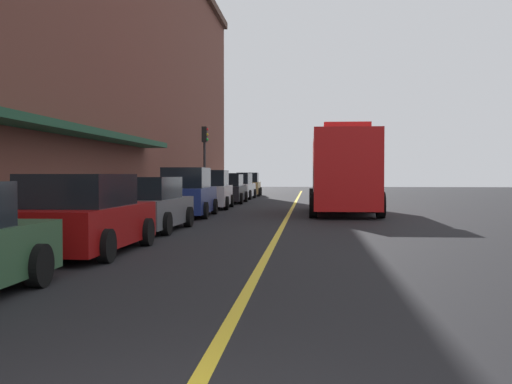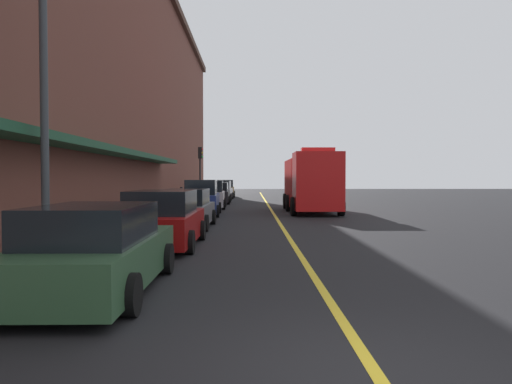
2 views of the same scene
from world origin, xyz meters
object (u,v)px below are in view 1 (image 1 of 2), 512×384
object	(u,v)px
parked_car_3	(187,194)
parked_car_4	(210,191)
parked_car_6	(238,187)
parked_car_5	(227,190)
fire_truck	(343,173)
traffic_light_near	(205,149)
parked_car_1	(83,216)
parked_car_7	(248,185)
parking_meter_2	(165,188)
parking_meter_0	(201,185)
parking_meter_1	(210,184)
parked_car_2	(147,205)

from	to	relation	value
parked_car_3	parked_car_4	bearing A→B (deg)	-1.28
parked_car_3	parked_car_6	bearing A→B (deg)	-1.31
parked_car_5	fire_truck	xyz separation A→B (m)	(6.19, -9.16, 0.94)
parked_car_6	traffic_light_near	size ratio (longest dim) A/B	1.14
parked_car_1	parked_car_5	world-z (taller)	parked_car_5
parked_car_7	fire_truck	world-z (taller)	fire_truck
parked_car_7	traffic_light_near	world-z (taller)	traffic_light_near
parked_car_3	parking_meter_2	world-z (taller)	parked_car_3
parked_car_1	parked_car_6	xyz separation A→B (m)	(-0.16, 29.32, 0.04)
fire_truck	parking_meter_0	size ratio (longest dim) A/B	6.05
parked_car_3	traffic_light_near	xyz separation A→B (m)	(-1.37, 12.00, 2.27)
parking_meter_1	traffic_light_near	xyz separation A→B (m)	(0.06, -2.32, 2.10)
parked_car_5	traffic_light_near	world-z (taller)	traffic_light_near
parked_car_6	fire_truck	bearing A→B (deg)	-156.94
parked_car_7	parking_meter_1	world-z (taller)	parked_car_7
parked_car_5	parked_car_7	bearing A→B (deg)	-0.65
traffic_light_near	parked_car_3	bearing A→B (deg)	-83.50
fire_truck	parked_car_4	bearing A→B (deg)	-118.23
parked_car_1	parked_car_7	distance (m)	35.42
parked_car_1	parking_meter_0	xyz separation A→B (m)	(-1.50, 22.52, 0.28)
parked_car_5	parked_car_6	world-z (taller)	parked_car_6
parking_meter_1	parked_car_5	bearing A→B (deg)	-61.98
parked_car_5	fire_truck	size ratio (longest dim) A/B	0.59
parked_car_3	traffic_light_near	world-z (taller)	traffic_light_near
parked_car_5	fire_truck	bearing A→B (deg)	-146.65
parked_car_3	traffic_light_near	bearing A→B (deg)	4.89
traffic_light_near	parked_car_6	bearing A→B (deg)	77.74
parked_car_7	parking_meter_0	size ratio (longest dim) A/B	3.21
parked_car_2	fire_truck	xyz separation A→B (m)	(6.14, 8.73, 0.98)
parked_car_1	parking_meter_0	distance (m)	22.58
parking_meter_2	parked_car_2	bearing A→B (deg)	-80.22
parked_car_6	parked_car_1	bearing A→B (deg)	-178.82
parked_car_6	parking_meter_2	distance (m)	15.66
parked_car_2	parking_meter_2	distance (m)	8.62
parked_car_2	parked_car_3	world-z (taller)	parked_car_3
parking_meter_0	parked_car_5	bearing A→B (deg)	22.22
traffic_light_near	parked_car_1	bearing A→B (deg)	-86.50
parking_meter_0	parked_car_1	bearing A→B (deg)	-86.20
parked_car_3	parked_car_4	world-z (taller)	parked_car_3
parked_car_1	parking_meter_0	size ratio (longest dim) A/B	3.42
parked_car_6	fire_truck	size ratio (longest dim) A/B	0.61
parking_meter_0	parking_meter_2	world-z (taller)	same
parked_car_4	parking_meter_2	world-z (taller)	parked_car_4
parking_meter_0	parked_car_3	bearing A→B (deg)	-82.65
fire_truck	parking_meter_2	size ratio (longest dim) A/B	6.05
parked_car_5	parking_meter_0	distance (m)	1.55
parked_car_1	parking_meter_2	bearing A→B (deg)	6.61
parking_meter_1	parked_car_2	bearing A→B (deg)	-85.93
parking_meter_0	fire_truck	bearing A→B (deg)	-48.44
parked_car_4	parking_meter_2	distance (m)	3.83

